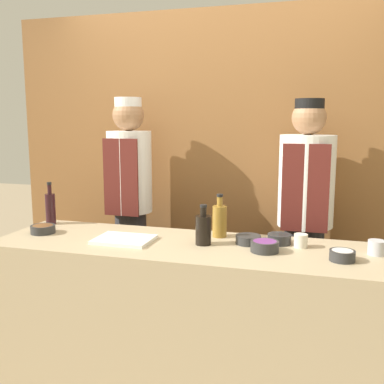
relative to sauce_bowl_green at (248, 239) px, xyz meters
The scene contains 15 objects.
cabinet_wall 1.03m from the sauce_bowl_green, 110.26° to the left, with size 3.39×0.18×2.40m.
counter 0.59m from the sauce_bowl_green, 162.97° to the right, with size 2.24×0.67×0.89m.
sauce_bowl_green is the anchor object (origin of this frame).
sauce_bowl_brown 1.28m from the sauce_bowl_green, behind, with size 0.15×0.15×0.05m.
sauce_bowl_purple 0.17m from the sauce_bowl_green, 49.88° to the right, with size 0.15×0.15×0.06m.
sauce_bowl_red 0.18m from the sauce_bowl_green, 15.93° to the left, with size 0.13×0.13×0.06m.
sauce_bowl_white 0.53m from the sauce_bowl_green, 19.71° to the right, with size 0.13×0.13×0.05m.
cutting_board 0.72m from the sauce_bowl_green, 168.21° to the right, with size 0.33×0.25×0.02m.
bottle_wine 1.38m from the sauce_bowl_green, behind, with size 0.07×0.07×0.29m.
bottle_vinegar 0.23m from the sauce_bowl_green, 150.46° to the left, with size 0.09×0.09×0.26m.
bottle_soy 0.27m from the sauce_bowl_green, 160.97° to the right, with size 0.09×0.09×0.23m.
cup_cream 0.29m from the sauce_bowl_green, ahead, with size 0.08×0.08×0.08m.
cup_steel 0.68m from the sauce_bowl_green, ahead, with size 0.09×0.09×0.08m.
chef_left 1.13m from the sauce_bowl_green, 150.07° to the left, with size 0.33×0.33×1.75m.
chef_right 0.64m from the sauce_bowl_green, 62.57° to the left, with size 0.37×0.37×1.73m.
Camera 1 is at (0.72, -2.37, 1.60)m, focal length 42.00 mm.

